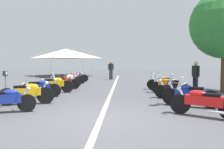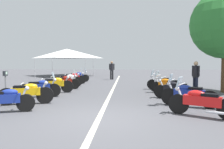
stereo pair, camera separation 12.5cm
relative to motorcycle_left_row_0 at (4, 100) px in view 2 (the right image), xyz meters
The scene contains 20 objects.
ground_plane 3.28m from the motorcycle_left_row_0, 98.77° to the right, with size 80.00×80.00×0.00m, color #4C4C51.
lane_centre_stripe 6.96m from the motorcycle_left_row_0, 27.56° to the right, with size 24.97×0.16×0.01m, color beige.
motorcycle_left_row_0 is the anchor object (origin of this frame).
motorcycle_left_row_1 1.42m from the motorcycle_left_row_0, ahead, with size 0.89×2.05×1.02m.
motorcycle_left_row_2 3.12m from the motorcycle_left_row_0, ahead, with size 0.73×1.99×1.21m.
motorcycle_left_row_3 4.62m from the motorcycle_left_row_0, ahead, with size 0.74×2.05×1.02m.
motorcycle_left_row_4 6.16m from the motorcycle_left_row_0, ahead, with size 0.68×1.99×1.21m.
motorcycle_left_row_5 7.74m from the motorcycle_left_row_0, ahead, with size 0.74×2.01×1.00m.
motorcycle_left_row_6 9.32m from the motorcycle_left_row_0, ahead, with size 0.76×2.06×1.21m.
motorcycle_left_row_7 10.93m from the motorcycle_left_row_0, ahead, with size 0.82×2.00×1.20m.
motorcycle_right_row_0 6.34m from the motorcycle_left_row_0, 90.89° to the right, with size 1.19×1.88×1.21m.
motorcycle_right_row_1 6.52m from the motorcycle_left_row_0, 77.72° to the right, with size 1.09×1.97×1.22m.
motorcycle_right_row_2 6.90m from the motorcycle_left_row_0, 64.84° to the right, with size 1.15×1.84×0.99m.
motorcycle_right_row_3 7.78m from the motorcycle_left_row_0, 53.38° to the right, with size 1.17×1.77×1.20m.
motorcycle_right_row_4 8.74m from the motorcycle_left_row_0, 45.51° to the right, with size 1.00×1.92×1.20m.
parking_meter 2.71m from the motorcycle_left_row_0, 29.25° to the left, with size 0.20×0.15×1.29m.
traffic_cone_1 8.73m from the motorcycle_left_row_0, ahead, with size 0.36×0.36×0.61m.
bystander_0 13.77m from the motorcycle_left_row_0, 11.17° to the right, with size 0.32×0.52×1.73m.
bystander_1 9.24m from the motorcycle_left_row_0, 57.29° to the right, with size 0.48×0.32×1.72m.
event_tent 18.60m from the motorcycle_left_row_0, ahead, with size 6.06×6.06×3.20m.
Camera 2 is at (-6.33, -0.82, 1.71)m, focal length 34.53 mm.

